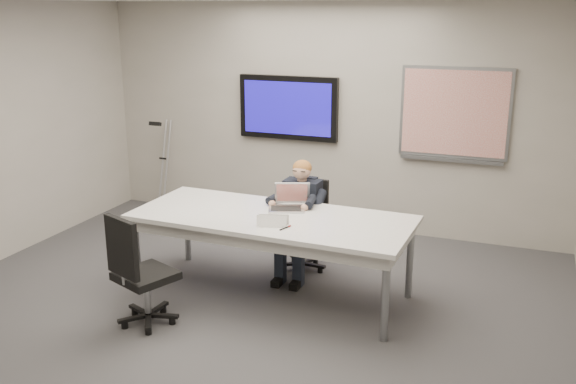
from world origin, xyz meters
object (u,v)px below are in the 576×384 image
(conference_table, at_px, (272,225))
(office_chair_far, at_px, (305,242))
(seated_person, at_px, (297,232))
(laptop, at_px, (289,202))
(office_chair_near, at_px, (142,291))

(conference_table, bearing_deg, office_chair_far, 86.63)
(conference_table, height_order, seated_person, seated_person)
(office_chair_far, xyz_separation_m, laptop, (-0.00, -0.47, 0.58))
(conference_table, relative_size, office_chair_near, 2.60)
(conference_table, distance_m, seated_person, 0.57)
(office_chair_near, bearing_deg, seated_person, -98.84)
(conference_table, height_order, office_chair_near, office_chair_near)
(conference_table, distance_m, office_chair_near, 1.35)
(office_chair_near, distance_m, seated_person, 1.75)
(conference_table, bearing_deg, laptop, 78.61)
(office_chair_near, bearing_deg, conference_table, -108.38)
(office_chair_far, height_order, office_chair_near, office_chair_near)
(office_chair_near, height_order, seated_person, seated_person)
(office_chair_far, height_order, seated_person, seated_person)
(office_chair_near, xyz_separation_m, seated_person, (0.89, 1.50, 0.17))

